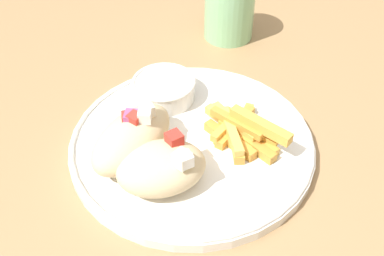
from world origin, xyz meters
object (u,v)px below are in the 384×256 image
Objects in this scene: pita_sandwich_near at (162,167)px; sauce_ramekin at (164,88)px; plate at (192,142)px; fries_pile at (240,131)px; water_glass at (229,13)px; pita_sandwich_far at (132,138)px.

pita_sandwich_near is 1.29× the size of sauce_ramekin.
pita_sandwich_near is 0.15m from sauce_ramekin.
plate is 3.52× the size of sauce_ramekin.
pita_sandwich_near is at bearing -114.89° from sauce_ramekin.
fries_pile is 1.32× the size of water_glass.
pita_sandwich_near is at bearing -168.63° from fries_pile.
pita_sandwich_near is 0.35m from water_glass.
pita_sandwich_far reaches higher than pita_sandwich_near.
sauce_ramekin is at bearing 114.26° from fries_pile.
pita_sandwich_far is 0.13m from fries_pile.
plate is 0.08m from pita_sandwich_far.
fries_pile is at bearing -117.15° from water_glass.
pita_sandwich_far reaches higher than plate.
sauce_ramekin is at bearing 87.89° from plate.
pita_sandwich_near is at bearing -132.35° from water_glass.
fries_pile is (0.06, -0.02, 0.02)m from plate.
pita_sandwich_near is 0.06m from pita_sandwich_far.
sauce_ramekin is at bearing 75.06° from pita_sandwich_near.
pita_sandwich_far is (-0.01, 0.06, 0.00)m from pita_sandwich_near.
sauce_ramekin is (0.00, 0.09, 0.02)m from plate.
pita_sandwich_far is at bearing -133.37° from sauce_ramekin.
sauce_ramekin is (0.06, 0.14, -0.01)m from pita_sandwich_near.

